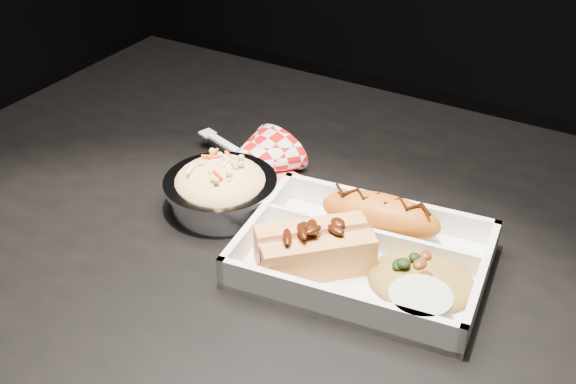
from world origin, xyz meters
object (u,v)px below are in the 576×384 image
at_px(food_tray, 363,259).
at_px(napkin_fork, 249,162).
at_px(dining_table, 344,315).
at_px(fried_pastry, 380,215).
at_px(foil_coleslaw_cup, 221,187).
at_px(hotdog, 315,246).

xyz_separation_m(food_tray, napkin_fork, (-0.21, 0.10, 0.01)).
xyz_separation_m(dining_table, fried_pastry, (0.02, 0.04, 0.12)).
height_order(foil_coleslaw_cup, napkin_fork, napkin_fork).
distance_m(food_tray, napkin_fork, 0.23).
bearing_deg(dining_table, foil_coleslaw_cup, 179.15).
distance_m(fried_pastry, hotdog, 0.09).
bearing_deg(food_tray, foil_coleslaw_cup, 168.41).
xyz_separation_m(dining_table, food_tray, (0.02, -0.01, 0.10)).
height_order(dining_table, napkin_fork, napkin_fork).
height_order(food_tray, napkin_fork, napkin_fork).
relative_size(fried_pastry, napkin_fork, 0.78).
xyz_separation_m(food_tray, fried_pastry, (-0.01, 0.05, 0.02)).
bearing_deg(food_tray, dining_table, 144.65).
height_order(dining_table, hotdog, hotdog).
distance_m(dining_table, food_tray, 0.10).
xyz_separation_m(dining_table, hotdog, (-0.02, -0.04, 0.12)).
bearing_deg(hotdog, dining_table, 24.88).
bearing_deg(foil_coleslaw_cup, napkin_fork, 99.99).
bearing_deg(dining_table, food_tray, -28.33).
xyz_separation_m(fried_pastry, napkin_fork, (-0.20, 0.04, -0.01)).
height_order(hotdog, napkin_fork, napkin_fork).
relative_size(fried_pastry, foil_coleslaw_cup, 1.02).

